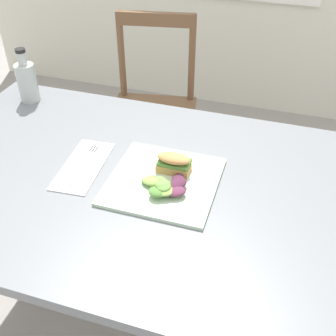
% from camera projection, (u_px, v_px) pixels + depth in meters
% --- Properties ---
extents(dining_table, '(1.32, 0.82, 0.74)m').
position_uv_depth(dining_table, '(140.00, 213.00, 1.20)').
color(dining_table, slate).
rests_on(dining_table, ground).
extents(chair_wooden_far, '(0.46, 0.46, 0.87)m').
position_uv_depth(chair_wooden_far, '(153.00, 110.00, 2.00)').
color(chair_wooden_far, brown).
rests_on(chair_wooden_far, ground).
extents(plate_lunch, '(0.29, 0.29, 0.01)m').
position_uv_depth(plate_lunch, '(164.00, 181.00, 1.11)').
color(plate_lunch, beige).
rests_on(plate_lunch, dining_table).
extents(sandwich_half_front, '(0.09, 0.06, 0.06)m').
position_uv_depth(sandwich_half_front, '(174.00, 163.00, 1.12)').
color(sandwich_half_front, tan).
rests_on(sandwich_half_front, plate_lunch).
extents(salad_mixed_greens, '(0.14, 0.12, 0.04)m').
position_uv_depth(salad_mixed_greens, '(166.00, 186.00, 1.07)').
color(salad_mixed_greens, '#6B9E47').
rests_on(salad_mixed_greens, plate_lunch).
extents(napkin_folded, '(0.12, 0.25, 0.00)m').
position_uv_depth(napkin_folded, '(83.00, 166.00, 1.17)').
color(napkin_folded, white).
rests_on(napkin_folded, dining_table).
extents(fork_on_napkin, '(0.03, 0.19, 0.00)m').
position_uv_depth(fork_on_napkin, '(86.00, 161.00, 1.18)').
color(fork_on_napkin, silver).
rests_on(fork_on_napkin, napkin_folded).
extents(bottle_cold_brew, '(0.07, 0.07, 0.19)m').
position_uv_depth(bottle_cold_brew, '(27.00, 83.00, 1.44)').
color(bottle_cold_brew, black).
rests_on(bottle_cold_brew, dining_table).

